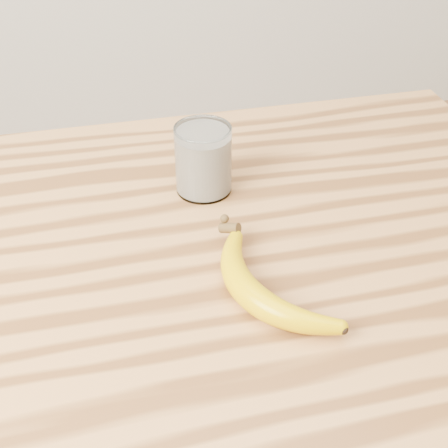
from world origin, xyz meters
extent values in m
cube|color=#B17640|center=(0.00, 0.00, 0.88)|extent=(1.20, 0.80, 0.04)
cylinder|color=brown|center=(0.54, 0.34, 0.43)|extent=(0.06, 0.06, 0.86)
cylinder|color=white|center=(0.06, 0.14, 0.96)|extent=(0.09, 0.09, 0.11)
torus|color=white|center=(0.06, 0.14, 1.01)|extent=(0.09, 0.09, 0.00)
cylinder|color=silver|center=(0.06, 0.14, 0.95)|extent=(0.08, 0.08, 0.09)
camera|label=1|loc=(-0.09, -0.68, 1.46)|focal=50.00mm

